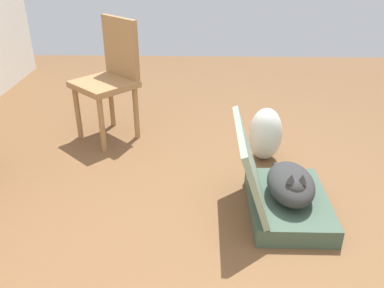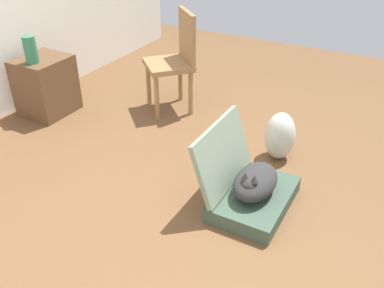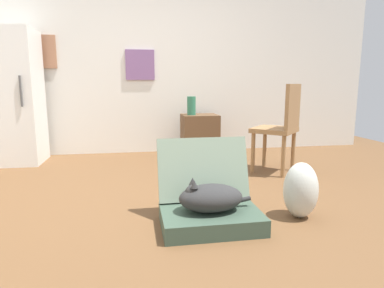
{
  "view_description": "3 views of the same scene",
  "coord_description": "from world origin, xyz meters",
  "px_view_note": "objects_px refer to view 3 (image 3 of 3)",
  "views": [
    {
      "loc": [
        -1.91,
        0.03,
        1.55
      ],
      "look_at": [
        0.52,
        0.1,
        0.29
      ],
      "focal_mm": 38.0,
      "sensor_mm": 36.0,
      "label": 1
    },
    {
      "loc": [
        -2.1,
        -1.27,
        1.95
      ],
      "look_at": [
        0.34,
        0.08,
        0.25
      ],
      "focal_mm": 39.52,
      "sensor_mm": 36.0,
      "label": 2
    },
    {
      "loc": [
        -0.32,
        -2.62,
        0.97
      ],
      "look_at": [
        0.14,
        0.03,
        0.49
      ],
      "focal_mm": 31.16,
      "sensor_mm": 36.0,
      "label": 3
    }
  ],
  "objects_px": {
    "vase_tall": "(191,106)",
    "side_table": "(200,135)",
    "plastic_bag_white": "(301,190)",
    "refrigerator": "(15,97)",
    "suitcase_base": "(211,219)",
    "cat": "(210,197)",
    "chair": "(281,125)"
  },
  "relations": [
    {
      "from": "refrigerator",
      "to": "vase_tall",
      "type": "distance_m",
      "value": 2.2
    },
    {
      "from": "refrigerator",
      "to": "side_table",
      "type": "bearing_deg",
      "value": 1.24
    },
    {
      "from": "plastic_bag_white",
      "to": "side_table",
      "type": "relative_size",
      "value": 0.73
    },
    {
      "from": "cat",
      "to": "refrigerator",
      "type": "distance_m",
      "value": 3.06
    },
    {
      "from": "side_table",
      "to": "cat",
      "type": "bearing_deg",
      "value": -99.53
    },
    {
      "from": "refrigerator",
      "to": "chair",
      "type": "height_order",
      "value": "refrigerator"
    },
    {
      "from": "side_table",
      "to": "suitcase_base",
      "type": "bearing_deg",
      "value": -99.35
    },
    {
      "from": "cat",
      "to": "chair",
      "type": "bearing_deg",
      "value": 49.66
    },
    {
      "from": "suitcase_base",
      "to": "refrigerator",
      "type": "xyz_separation_m",
      "value": [
        -1.93,
        2.31,
        0.76
      ]
    },
    {
      "from": "refrigerator",
      "to": "vase_tall",
      "type": "relative_size",
      "value": 6.54
    },
    {
      "from": "refrigerator",
      "to": "side_table",
      "type": "relative_size",
      "value": 2.89
    },
    {
      "from": "suitcase_base",
      "to": "side_table",
      "type": "relative_size",
      "value": 1.2
    },
    {
      "from": "side_table",
      "to": "chair",
      "type": "height_order",
      "value": "chair"
    },
    {
      "from": "refrigerator",
      "to": "plastic_bag_white",
      "type": "bearing_deg",
      "value": -40.7
    },
    {
      "from": "suitcase_base",
      "to": "plastic_bag_white",
      "type": "distance_m",
      "value": 0.71
    },
    {
      "from": "plastic_bag_white",
      "to": "cat",
      "type": "bearing_deg",
      "value": -175.23
    },
    {
      "from": "refrigerator",
      "to": "chair",
      "type": "bearing_deg",
      "value": -18.82
    },
    {
      "from": "side_table",
      "to": "vase_tall",
      "type": "height_order",
      "value": "vase_tall"
    },
    {
      "from": "plastic_bag_white",
      "to": "refrigerator",
      "type": "height_order",
      "value": "refrigerator"
    },
    {
      "from": "suitcase_base",
      "to": "chair",
      "type": "xyz_separation_m",
      "value": [
        1.08,
        1.28,
        0.48
      ]
    },
    {
      "from": "cat",
      "to": "vase_tall",
      "type": "bearing_deg",
      "value": 83.26
    },
    {
      "from": "suitcase_base",
      "to": "refrigerator",
      "type": "bearing_deg",
      "value": 129.86
    },
    {
      "from": "plastic_bag_white",
      "to": "refrigerator",
      "type": "xyz_separation_m",
      "value": [
        -2.62,
        2.25,
        0.61
      ]
    },
    {
      "from": "suitcase_base",
      "to": "side_table",
      "type": "bearing_deg",
      "value": 80.65
    },
    {
      "from": "plastic_bag_white",
      "to": "suitcase_base",
      "type": "bearing_deg",
      "value": -175.15
    },
    {
      "from": "side_table",
      "to": "chair",
      "type": "bearing_deg",
      "value": -57.19
    },
    {
      "from": "side_table",
      "to": "vase_tall",
      "type": "relative_size",
      "value": 2.27
    },
    {
      "from": "plastic_bag_white",
      "to": "refrigerator",
      "type": "bearing_deg",
      "value": 139.3
    },
    {
      "from": "vase_tall",
      "to": "side_table",
      "type": "bearing_deg",
      "value": 14.17
    },
    {
      "from": "suitcase_base",
      "to": "refrigerator",
      "type": "distance_m",
      "value": 3.1
    },
    {
      "from": "plastic_bag_white",
      "to": "chair",
      "type": "relative_size",
      "value": 0.42
    },
    {
      "from": "cat",
      "to": "chair",
      "type": "height_order",
      "value": "chair"
    }
  ]
}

